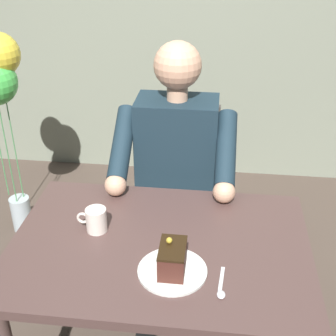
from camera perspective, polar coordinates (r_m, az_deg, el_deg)
The scene contains 7 objects.
dining_table at distance 1.69m, azimuth -1.04°, elevation -11.58°, with size 1.06×0.74×0.70m.
chair at distance 2.31m, azimuth 1.27°, elevation -2.55°, with size 0.42×0.42×0.91m.
seated_person at distance 2.08m, azimuth 0.85°, elevation -1.36°, with size 0.53×0.58×1.27m.
dessert_plate at distance 1.52m, azimuth 0.54°, elevation -12.65°, with size 0.23×0.23×0.01m, color white.
cake_slice at distance 1.49m, azimuth 0.55°, elevation -11.15°, with size 0.08×0.13×0.11m.
coffee_cup at distance 1.69m, azimuth -8.94°, elevation -6.32°, with size 0.11×0.08×0.09m.
dessert_spoon at distance 1.48m, azimuth 6.62°, elevation -14.49°, with size 0.03×0.14×0.01m.
Camera 1 is at (-0.18, 1.27, 1.72)m, focal length 49.14 mm.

